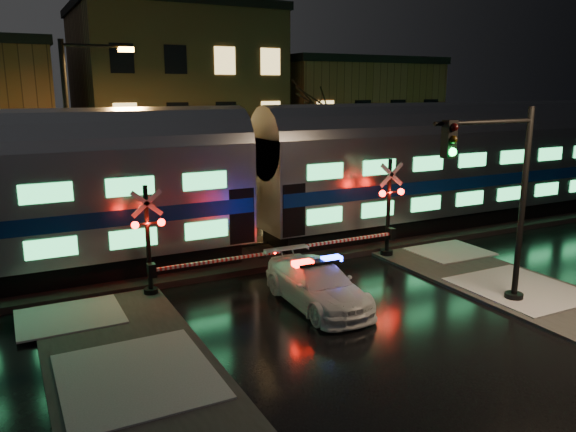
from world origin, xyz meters
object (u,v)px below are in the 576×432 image
(police_car, at_px, (317,284))
(traffic_light, at_px, (501,205))
(crossing_signal_left, at_px, (160,251))
(streetlight, at_px, (76,133))
(crossing_signal_right, at_px, (382,219))

(police_car, relative_size, traffic_light, 0.77)
(crossing_signal_left, height_order, streetlight, streetlight)
(police_car, relative_size, crossing_signal_left, 0.91)
(crossing_signal_left, relative_size, streetlight, 0.61)
(crossing_signal_right, xyz_separation_m, streetlight, (-10.54, 6.69, 3.33))
(police_car, height_order, crossing_signal_right, crossing_signal_right)
(police_car, bearing_deg, crossing_signal_left, 144.71)
(crossing_signal_right, relative_size, crossing_signal_left, 1.08)
(police_car, height_order, crossing_signal_left, crossing_signal_left)
(crossing_signal_right, height_order, traffic_light, traffic_light)
(crossing_signal_left, distance_m, traffic_light, 10.92)
(crossing_signal_right, bearing_deg, crossing_signal_left, -179.96)
(crossing_signal_right, xyz_separation_m, traffic_light, (0.02, -5.88, 1.66))
(traffic_light, relative_size, streetlight, 0.72)
(crossing_signal_left, bearing_deg, crossing_signal_right, 0.04)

